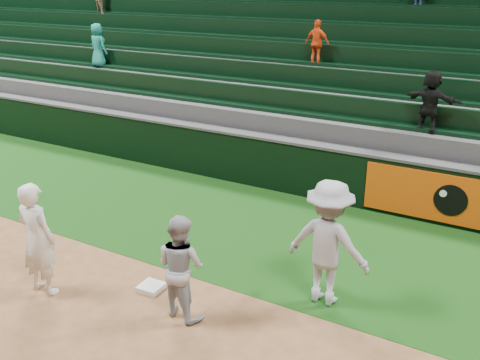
# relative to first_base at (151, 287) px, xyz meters

# --- Properties ---
(ground) EXTENTS (70.00, 70.00, 0.00)m
(ground) POSITION_rel_first_base_xyz_m (0.28, -0.28, -0.04)
(ground) COLOR brown
(ground) RESTS_ON ground
(foul_grass) EXTENTS (36.00, 4.20, 0.01)m
(foul_grass) POSITION_rel_first_base_xyz_m (0.28, 2.72, -0.04)
(foul_grass) COLOR #10380E
(foul_grass) RESTS_ON ground
(first_base) EXTENTS (0.38, 0.38, 0.08)m
(first_base) POSITION_rel_first_base_xyz_m (0.00, 0.00, 0.00)
(first_base) COLOR white
(first_base) RESTS_ON ground
(first_baseman) EXTENTS (0.69, 0.47, 1.84)m
(first_baseman) POSITION_rel_first_base_xyz_m (-1.45, -0.88, 0.88)
(first_baseman) COLOR white
(first_baseman) RESTS_ON ground
(baserunner) EXTENTS (0.87, 0.73, 1.59)m
(baserunner) POSITION_rel_first_base_xyz_m (0.82, -0.28, 0.76)
(baserunner) COLOR #A5A8AF
(baserunner) RESTS_ON ground
(base_coach) EXTENTS (1.29, 0.77, 1.97)m
(base_coach) POSITION_rel_first_base_xyz_m (2.52, 1.09, 0.95)
(base_coach) COLOR #A5A7B3
(base_coach) RESTS_ON foul_grass
(field_wall) EXTENTS (36.00, 0.45, 1.25)m
(field_wall) POSITION_rel_first_base_xyz_m (0.31, 4.92, 0.59)
(field_wall) COLOR black
(field_wall) RESTS_ON ground
(stadium_seating) EXTENTS (36.00, 5.95, 5.02)m
(stadium_seating) POSITION_rel_first_base_xyz_m (0.28, 8.69, 1.66)
(stadium_seating) COLOR #3B3B3D
(stadium_seating) RESTS_ON ground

